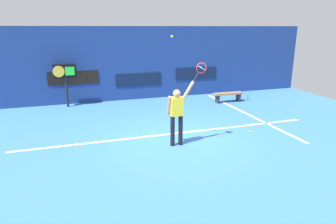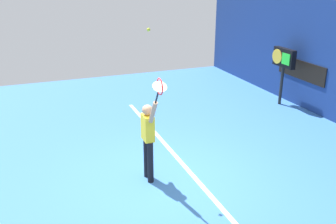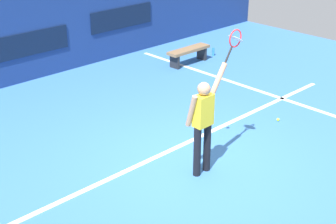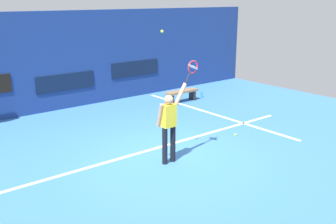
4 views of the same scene
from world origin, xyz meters
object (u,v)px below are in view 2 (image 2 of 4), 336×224
Objects in this scene: tennis_racket at (159,88)px; scoreboard_clock at (284,61)px; tennis_player at (148,136)px; tennis_ball at (149,30)px.

tennis_racket is 0.32× the size of scoreboard_clock.
scoreboard_clock is (-3.11, 5.67, 0.48)m from tennis_player.
tennis_racket is 8.86× the size of tennis_ball.
tennis_racket reaches higher than tennis_player.
tennis_ball is (-0.13, 0.09, 2.15)m from tennis_player.
tennis_player is at bearing -61.30° from scoreboard_clock.
tennis_racket is at bearing -0.34° from tennis_player.
scoreboard_clock is (-3.82, 5.68, -0.76)m from tennis_racket.
tennis_ball is at bearing 145.42° from tennis_player.
tennis_ball is 0.04× the size of scoreboard_clock.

